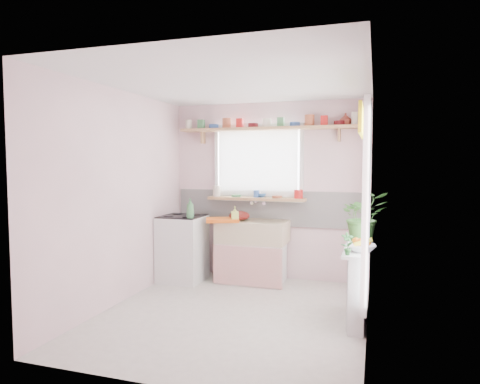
% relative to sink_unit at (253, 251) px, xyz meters
% --- Properties ---
extents(room, '(3.20, 3.20, 3.20)m').
position_rel_sink_unit_xyz_m(room, '(0.81, -0.43, 0.94)').
color(room, silver).
rests_on(room, ground).
extents(sink_unit, '(0.95, 0.65, 1.11)m').
position_rel_sink_unit_xyz_m(sink_unit, '(0.00, 0.00, 0.00)').
color(sink_unit, white).
rests_on(sink_unit, ground).
extents(cooker, '(0.58, 0.58, 0.93)m').
position_rel_sink_unit_xyz_m(cooker, '(-0.95, -0.24, 0.03)').
color(cooker, white).
rests_on(cooker, ground).
extents(radiator_ledge, '(0.22, 0.95, 0.78)m').
position_rel_sink_unit_xyz_m(radiator_ledge, '(1.45, -1.09, -0.03)').
color(radiator_ledge, white).
rests_on(radiator_ledge, ground).
extents(windowsill, '(1.40, 0.22, 0.04)m').
position_rel_sink_unit_xyz_m(windowsill, '(-0.00, 0.19, 0.71)').
color(windowsill, tan).
rests_on(windowsill, room).
extents(pine_shelf, '(2.52, 0.24, 0.04)m').
position_rel_sink_unit_xyz_m(pine_shelf, '(0.15, 0.18, 1.69)').
color(pine_shelf, tan).
rests_on(pine_shelf, room).
extents(shelf_crockery, '(2.47, 0.11, 0.12)m').
position_rel_sink_unit_xyz_m(shelf_crockery, '(0.13, 0.18, 1.76)').
color(shelf_crockery, silver).
rests_on(shelf_crockery, pine_shelf).
extents(sill_crockery, '(1.35, 0.11, 0.12)m').
position_rel_sink_unit_xyz_m(sill_crockery, '(-0.00, 0.19, 0.78)').
color(sill_crockery, silver).
rests_on(sill_crockery, windowsill).
extents(dish_tray, '(0.53, 0.47, 0.04)m').
position_rel_sink_unit_xyz_m(dish_tray, '(-0.38, -0.19, 0.44)').
color(dish_tray, orange).
rests_on(dish_tray, sink_unit).
extents(colander, '(0.33, 0.33, 0.13)m').
position_rel_sink_unit_xyz_m(colander, '(-0.19, -0.02, 0.48)').
color(colander, '#5B110F').
rests_on(colander, sink_unit).
extents(jade_plant, '(0.63, 0.59, 0.56)m').
position_rel_sink_unit_xyz_m(jade_plant, '(1.48, -0.69, 0.62)').
color(jade_plant, '#366629').
rests_on(jade_plant, radiator_ledge).
extents(fruit_bowl, '(0.32, 0.32, 0.07)m').
position_rel_sink_unit_xyz_m(fruit_bowl, '(1.48, -1.28, 0.38)').
color(fruit_bowl, silver).
rests_on(fruit_bowl, radiator_ledge).
extents(herb_pot, '(0.13, 0.11, 0.22)m').
position_rel_sink_unit_xyz_m(herb_pot, '(1.36, -1.49, 0.45)').
color(herb_pot, '#2A6A2E').
rests_on(herb_pot, radiator_ledge).
extents(soap_bottle_sink, '(0.13, 0.13, 0.21)m').
position_rel_sink_unit_xyz_m(soap_bottle_sink, '(-0.19, -0.19, 0.52)').
color(soap_bottle_sink, '#CCDE62').
rests_on(soap_bottle_sink, sink_unit).
extents(sill_cup, '(0.13, 0.13, 0.09)m').
position_rel_sink_unit_xyz_m(sill_cup, '(0.00, 0.25, 0.77)').
color(sill_cup, silver).
rests_on(sill_cup, windowsill).
extents(sill_bowl, '(0.22, 0.22, 0.06)m').
position_rel_sink_unit_xyz_m(sill_bowl, '(0.04, 0.25, 0.76)').
color(sill_bowl, '#3260A3').
rests_on(sill_bowl, windowsill).
extents(shelf_vase, '(0.17, 0.17, 0.17)m').
position_rel_sink_unit_xyz_m(shelf_vase, '(1.21, 0.24, 1.79)').
color(shelf_vase, '#943B2D').
rests_on(shelf_vase, pine_shelf).
extents(cooker_bottle, '(0.13, 0.13, 0.26)m').
position_rel_sink_unit_xyz_m(cooker_bottle, '(-0.73, -0.46, 0.62)').
color(cooker_bottle, '#3D7A48').
rests_on(cooker_bottle, cooker).
extents(fruit, '(0.20, 0.14, 0.10)m').
position_rel_sink_unit_xyz_m(fruit, '(1.49, -1.28, 0.44)').
color(fruit, orange).
rests_on(fruit, fruit_bowl).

